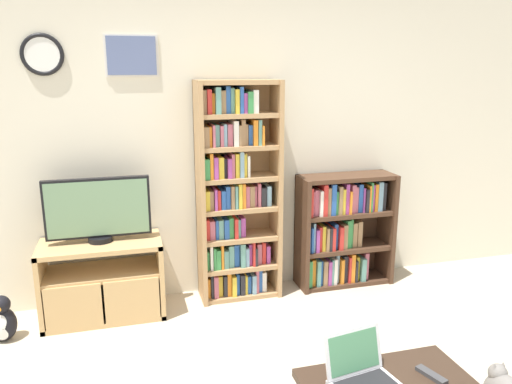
# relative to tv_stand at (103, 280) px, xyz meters

# --- Properties ---
(wall_back) EXTENTS (6.22, 0.09, 2.60)m
(wall_back) POSITION_rel_tv_stand_xyz_m (1.03, 0.29, 1.00)
(wall_back) COLOR beige
(wall_back) RESTS_ON ground_plane
(tv_stand) EXTENTS (0.91, 0.45, 0.61)m
(tv_stand) POSITION_rel_tv_stand_xyz_m (0.00, 0.00, 0.00)
(tv_stand) COLOR tan
(tv_stand) RESTS_ON ground_plane
(television) EXTENTS (0.77, 0.18, 0.49)m
(television) POSITION_rel_tv_stand_xyz_m (0.00, 0.03, 0.55)
(television) COLOR black
(television) RESTS_ON tv_stand
(bookshelf_tall) EXTENTS (0.67, 0.30, 1.80)m
(bookshelf_tall) POSITION_rel_tv_stand_xyz_m (1.07, 0.11, 0.58)
(bookshelf_tall) COLOR tan
(bookshelf_tall) RESTS_ON ground_plane
(bookshelf_short) EXTENTS (0.85, 0.31, 0.99)m
(bookshelf_short) POSITION_rel_tv_stand_xyz_m (2.02, 0.11, 0.19)
(bookshelf_short) COLOR #472D1E
(bookshelf_short) RESTS_ON ground_plane
(laptop) EXTENTS (0.35, 0.30, 0.24)m
(laptop) POSITION_rel_tv_stand_xyz_m (1.21, -1.90, 0.21)
(laptop) COLOR silver
(laptop) RESTS_ON coffee_table
(remote_near_laptop) EXTENTS (0.09, 0.17, 0.02)m
(remote_near_laptop) POSITION_rel_tv_stand_xyz_m (1.56, -1.94, 0.16)
(remote_near_laptop) COLOR #38383A
(remote_near_laptop) RESTS_ON coffee_table
(penguin_figurine) EXTENTS (0.18, 0.16, 0.34)m
(penguin_figurine) POSITION_rel_tv_stand_xyz_m (-0.69, -0.18, -0.15)
(penguin_figurine) COLOR black
(penguin_figurine) RESTS_ON ground_plane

